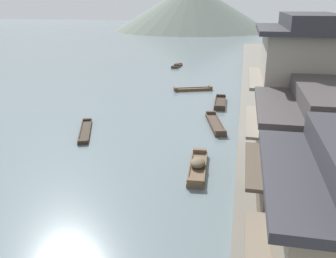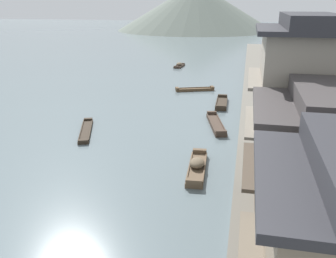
{
  "view_description": "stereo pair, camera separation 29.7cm",
  "coord_description": "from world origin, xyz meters",
  "px_view_note": "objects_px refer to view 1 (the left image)",
  "views": [
    {
      "loc": [
        7.71,
        -2.86,
        10.21
      ],
      "look_at": [
        2.7,
        21.76,
        1.37
      ],
      "focal_mm": 39.07,
      "sensor_mm": 36.0,
      "label": 1
    },
    {
      "loc": [
        8.0,
        -2.8,
        10.21
      ],
      "look_at": [
        2.7,
        21.76,
        1.37
      ],
      "focal_mm": 39.07,
      "sensor_mm": 36.0,
      "label": 2
    }
  ],
  "objects_px": {
    "boat_moored_third": "(177,65)",
    "boat_midriver_upstream": "(220,103)",
    "boat_moored_nearest": "(215,124)",
    "house_waterfront_second": "(333,162)",
    "house_waterfront_tall": "(302,95)",
    "boat_moored_second": "(85,131)",
    "boat_upstream_distant": "(198,167)",
    "boat_moored_far": "(193,89)"
  },
  "relations": [
    {
      "from": "house_waterfront_second",
      "to": "house_waterfront_tall",
      "type": "relative_size",
      "value": 0.79
    },
    {
      "from": "boat_moored_far",
      "to": "boat_upstream_distant",
      "type": "relative_size",
      "value": 0.94
    },
    {
      "from": "boat_moored_third",
      "to": "boat_upstream_distant",
      "type": "relative_size",
      "value": 0.72
    },
    {
      "from": "house_waterfront_tall",
      "to": "boat_upstream_distant",
      "type": "bearing_deg",
      "value": -177.02
    },
    {
      "from": "boat_moored_third",
      "to": "boat_moored_second",
      "type": "bearing_deg",
      "value": -93.12
    },
    {
      "from": "boat_moored_second",
      "to": "boat_moored_third",
      "type": "xyz_separation_m",
      "value": [
        1.78,
        32.58,
        0.15
      ]
    },
    {
      "from": "boat_upstream_distant",
      "to": "house_waterfront_second",
      "type": "height_order",
      "value": "house_waterfront_second"
    },
    {
      "from": "boat_midriver_upstream",
      "to": "house_waterfront_tall",
      "type": "height_order",
      "value": "house_waterfront_tall"
    },
    {
      "from": "boat_midriver_upstream",
      "to": "house_waterfront_tall",
      "type": "relative_size",
      "value": 0.55
    },
    {
      "from": "boat_midriver_upstream",
      "to": "boat_upstream_distant",
      "type": "xyz_separation_m",
      "value": [
        -0.34,
        -16.04,
        0.1
      ]
    },
    {
      "from": "house_waterfront_second",
      "to": "boat_moored_third",
      "type": "bearing_deg",
      "value": 108.3
    },
    {
      "from": "house_waterfront_second",
      "to": "house_waterfront_tall",
      "type": "height_order",
      "value": "house_waterfront_tall"
    },
    {
      "from": "house_waterfront_second",
      "to": "boat_upstream_distant",
      "type": "bearing_deg",
      "value": 136.7
    },
    {
      "from": "boat_moored_far",
      "to": "boat_midriver_upstream",
      "type": "relative_size",
      "value": 0.96
    },
    {
      "from": "house_waterfront_second",
      "to": "boat_moored_second",
      "type": "bearing_deg",
      "value": 145.35
    },
    {
      "from": "boat_moored_second",
      "to": "boat_midriver_upstream",
      "type": "xyz_separation_m",
      "value": [
        10.28,
        10.76,
        0.06
      ]
    },
    {
      "from": "boat_moored_third",
      "to": "boat_midriver_upstream",
      "type": "distance_m",
      "value": 23.41
    },
    {
      "from": "boat_midriver_upstream",
      "to": "boat_moored_nearest",
      "type": "bearing_deg",
      "value": -89.55
    },
    {
      "from": "boat_moored_far",
      "to": "boat_moored_nearest",
      "type": "bearing_deg",
      "value": -73.85
    },
    {
      "from": "boat_moored_far",
      "to": "house_waterfront_second",
      "type": "height_order",
      "value": "house_waterfront_second"
    },
    {
      "from": "boat_moored_nearest",
      "to": "house_waterfront_second",
      "type": "xyz_separation_m",
      "value": [
        5.94,
        -15.02,
        3.68
      ]
    },
    {
      "from": "boat_moored_second",
      "to": "boat_moored_third",
      "type": "bearing_deg",
      "value": 86.88
    },
    {
      "from": "boat_moored_third",
      "to": "house_waterfront_second",
      "type": "distance_m",
      "value": 46.3
    },
    {
      "from": "boat_moored_third",
      "to": "boat_midriver_upstream",
      "type": "bearing_deg",
      "value": -68.71
    },
    {
      "from": "boat_moored_nearest",
      "to": "boat_moored_far",
      "type": "xyz_separation_m",
      "value": [
        -3.69,
        12.74,
        -0.02
      ]
    },
    {
      "from": "boat_moored_second",
      "to": "boat_upstream_distant",
      "type": "height_order",
      "value": "boat_upstream_distant"
    },
    {
      "from": "boat_moored_nearest",
      "to": "house_waterfront_second",
      "type": "relative_size",
      "value": 0.82
    },
    {
      "from": "boat_moored_far",
      "to": "boat_midriver_upstream",
      "type": "distance_m",
      "value": 6.8
    },
    {
      "from": "boat_moored_nearest",
      "to": "house_waterfront_second",
      "type": "bearing_deg",
      "value": -68.44
    },
    {
      "from": "boat_midriver_upstream",
      "to": "boat_upstream_distant",
      "type": "distance_m",
      "value": 16.04
    },
    {
      "from": "boat_moored_third",
      "to": "boat_midriver_upstream",
      "type": "relative_size",
      "value": 0.74
    },
    {
      "from": "boat_moored_third",
      "to": "house_waterfront_second",
      "type": "bearing_deg",
      "value": -71.7
    },
    {
      "from": "boat_moored_second",
      "to": "boat_upstream_distant",
      "type": "bearing_deg",
      "value": -27.97
    },
    {
      "from": "boat_upstream_distant",
      "to": "boat_moored_third",
      "type": "bearing_deg",
      "value": 102.16
    },
    {
      "from": "boat_moored_far",
      "to": "boat_moored_third",
      "type": "bearing_deg",
      "value": 106.85
    },
    {
      "from": "boat_moored_far",
      "to": "boat_midriver_upstream",
      "type": "bearing_deg",
      "value": -57.7
    },
    {
      "from": "boat_moored_second",
      "to": "boat_midriver_upstream",
      "type": "distance_m",
      "value": 14.88
    },
    {
      "from": "boat_upstream_distant",
      "to": "house_waterfront_tall",
      "type": "relative_size",
      "value": 0.57
    },
    {
      "from": "boat_upstream_distant",
      "to": "boat_moored_second",
      "type": "bearing_deg",
      "value": 152.03
    },
    {
      "from": "boat_moored_nearest",
      "to": "boat_moored_second",
      "type": "distance_m",
      "value": 11.0
    },
    {
      "from": "boat_moored_nearest",
      "to": "boat_upstream_distant",
      "type": "distance_m",
      "value": 9.06
    },
    {
      "from": "boat_moored_third",
      "to": "boat_upstream_distant",
      "type": "height_order",
      "value": "boat_upstream_distant"
    }
  ]
}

